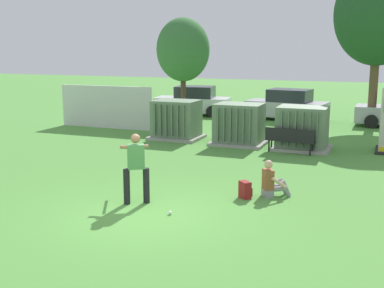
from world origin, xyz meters
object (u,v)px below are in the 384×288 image
park_bench (290,139)px  seated_spectator (272,182)px  parked_car_leftmost (193,101)px  transformer_mid_west (239,125)px  parked_car_left_of_center (287,106)px  batter (136,164)px  backpack (245,190)px  transformer_west (176,120)px  sports_ball (170,213)px  transformer_mid_east (302,129)px

park_bench → seated_spectator: size_ratio=1.90×
parked_car_leftmost → transformer_mid_west: bearing=-57.0°
parked_car_left_of_center → seated_spectator: bearing=-80.8°
batter → backpack: (2.40, 1.35, -0.76)m
park_bench → batter: size_ratio=1.05×
transformer_west → backpack: size_ratio=4.77×
parked_car_left_of_center → transformer_mid_west: bearing=-93.6°
sports_ball → backpack: bearing=55.9°
transformer_west → transformer_mid_west: bearing=-4.8°
seated_spectator → parked_car_leftmost: size_ratio=0.22×
park_bench → sports_ball: bearing=-99.6°
parked_car_leftmost → parked_car_left_of_center: 5.37m
transformer_mid_west → parked_car_left_of_center: same height
transformer_west → transformer_mid_west: same height
transformer_mid_west → transformer_mid_east: (2.47, -0.08, 0.00)m
transformer_west → transformer_mid_east: 5.27m
sports_ball → transformer_mid_west: bearing=95.8°
seated_spectator → parked_car_left_of_center: (-2.26, 13.91, 0.38)m
transformer_west → backpack: bearing=-55.0°
batter → seated_spectator: size_ratio=1.81×
batter → parked_car_left_of_center: batter is taller
park_bench → parked_car_left_of_center: bearing=101.4°
backpack → park_bench: bearing=89.6°
transformer_mid_east → seated_spectator: size_ratio=2.18×
transformer_mid_east → backpack: bearing=-92.8°
seated_spectator → sports_ball: bearing=-129.3°
backpack → transformer_mid_east: bearing=87.2°
parked_car_leftmost → backpack: bearing=-63.9°
parked_car_leftmost → sports_ball: bearing=-70.4°
transformer_mid_west → parked_car_leftmost: size_ratio=0.48×
sports_ball → parked_car_left_of_center: (-0.40, 16.17, 0.71)m
batter → seated_spectator: batter is taller
backpack → transformer_west: bearing=125.0°
transformer_mid_west → seated_spectator: transformer_mid_west is taller
batter → backpack: size_ratio=3.95×
transformer_mid_west → seated_spectator: bearing=-66.9°
parked_car_leftmost → parked_car_left_of_center: size_ratio=1.00×
transformer_mid_west → transformer_mid_east: 2.47m
sports_ball → parked_car_left_of_center: size_ratio=0.02×
transformer_west → transformer_mid_west: size_ratio=1.00×
backpack → sports_ball: bearing=-124.1°
backpack → parked_car_left_of_center: size_ratio=0.10×
transformer_west → sports_ball: transformer_west is taller
transformer_west → parked_car_leftmost: same height
sports_ball → backpack: size_ratio=0.20×
seated_spectator → parked_car_leftmost: parked_car_leftmost is taller
transformer_west → batter: bearing=-73.2°
parked_car_left_of_center → park_bench: bearing=-78.6°
transformer_mid_east → parked_car_left_of_center: (-2.00, 7.57, -0.04)m
transformer_west → park_bench: (4.97, -1.19, -0.25)m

